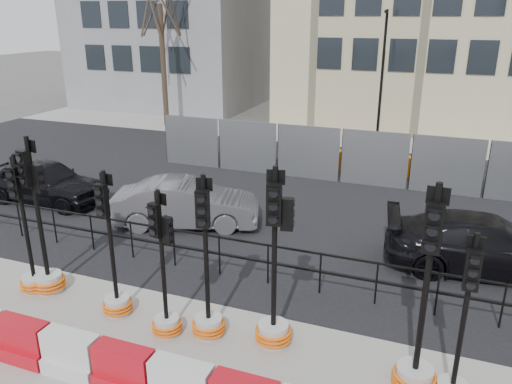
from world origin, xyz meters
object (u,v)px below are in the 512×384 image
at_px(traffic_signal_h, 455,371).
at_px(traffic_signal_d, 165,302).
at_px(traffic_signal_a, 31,265).
at_px(car_c, 487,245).
at_px(car_a, 45,181).

bearing_deg(traffic_signal_h, traffic_signal_d, 178.97).
distance_m(traffic_signal_d, traffic_signal_h, 5.12).
height_order(traffic_signal_d, traffic_signal_h, traffic_signal_d).
relative_size(traffic_signal_a, car_c, 0.65).
height_order(traffic_signal_d, car_a, traffic_signal_d).
bearing_deg(car_c, traffic_signal_d, 122.94).
distance_m(traffic_signal_a, traffic_signal_h, 8.67).
xyz_separation_m(traffic_signal_h, car_a, (-12.47, 4.85, 0.10)).
bearing_deg(traffic_signal_a, traffic_signal_h, -9.02).
xyz_separation_m(traffic_signal_d, traffic_signal_h, (5.12, 0.03, -0.10)).
distance_m(traffic_signal_a, traffic_signal_d, 3.56).
height_order(traffic_signal_a, car_c, traffic_signal_a).
bearing_deg(car_a, traffic_signal_d, -123.31).
distance_m(traffic_signal_d, car_a, 8.83).
bearing_deg(traffic_signal_a, car_c, 19.04).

